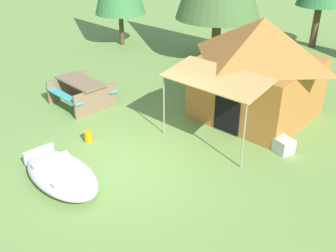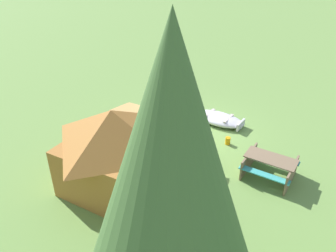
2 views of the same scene
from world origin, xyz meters
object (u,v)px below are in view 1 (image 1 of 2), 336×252
(beached_rowboat, at_px, (61,173))
(cooler_box, at_px, (283,145))
(picnic_table, at_px, (81,90))
(fuel_can, at_px, (88,136))
(canvas_cabin_tent, at_px, (259,67))

(beached_rowboat, xyz_separation_m, cooler_box, (3.07, 4.15, -0.04))
(picnic_table, bearing_deg, fuel_can, -35.67)
(beached_rowboat, bearing_deg, cooler_box, 53.51)
(beached_rowboat, bearing_deg, fuel_can, 121.03)
(beached_rowboat, bearing_deg, canvas_cabin_tent, 73.94)
(picnic_table, relative_size, fuel_can, 5.97)
(cooler_box, bearing_deg, fuel_can, -145.87)
(beached_rowboat, height_order, canvas_cabin_tent, canvas_cabin_tent)
(beached_rowboat, distance_m, fuel_can, 1.72)
(picnic_table, height_order, fuel_can, picnic_table)
(cooler_box, bearing_deg, picnic_table, -166.94)
(beached_rowboat, height_order, fuel_can, beached_rowboat)
(picnic_table, xyz_separation_m, fuel_can, (1.86, -1.33, -0.32))
(picnic_table, bearing_deg, beached_rowboat, -45.63)
(fuel_can, bearing_deg, picnic_table, 144.33)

